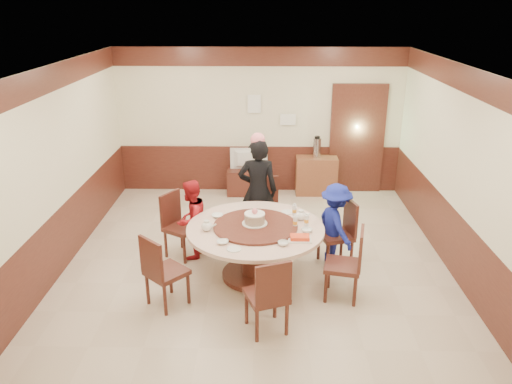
{
  "coord_description": "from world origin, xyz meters",
  "views": [
    {
      "loc": [
        0.11,
        -6.51,
        3.59
      ],
      "look_at": [
        -0.01,
        -0.03,
        1.1
      ],
      "focal_mm": 35.0,
      "sensor_mm": 36.0,
      "label": 1
    }
  ],
  "objects_px": {
    "birthday_cake": "(255,218)",
    "side_cabinet": "(316,175)",
    "banquet_table": "(255,241)",
    "person_blue": "(335,225)",
    "television": "(249,159)",
    "thermos": "(317,148)",
    "person_standing": "(258,191)",
    "tv_stand": "(249,182)",
    "person_red": "(191,220)",
    "shrimp_platter": "(300,238)"
  },
  "relations": [
    {
      "from": "person_red",
      "to": "tv_stand",
      "type": "xyz_separation_m",
      "value": [
        0.76,
        2.62,
        -0.35
      ]
    },
    {
      "from": "person_red",
      "to": "thermos",
      "type": "relative_size",
      "value": 3.15
    },
    {
      "from": "side_cabinet",
      "to": "thermos",
      "type": "relative_size",
      "value": 2.11
    },
    {
      "from": "person_standing",
      "to": "person_blue",
      "type": "relative_size",
      "value": 1.37
    },
    {
      "from": "television",
      "to": "thermos",
      "type": "distance_m",
      "value": 1.33
    },
    {
      "from": "birthday_cake",
      "to": "person_standing",
      "type": "bearing_deg",
      "value": 88.7
    },
    {
      "from": "side_cabinet",
      "to": "thermos",
      "type": "bearing_deg",
      "value": 180.0
    },
    {
      "from": "banquet_table",
      "to": "shrimp_platter",
      "type": "relative_size",
      "value": 6.18
    },
    {
      "from": "television",
      "to": "side_cabinet",
      "type": "xyz_separation_m",
      "value": [
        1.32,
        0.03,
        -0.34
      ]
    },
    {
      "from": "side_cabinet",
      "to": "thermos",
      "type": "distance_m",
      "value": 0.57
    },
    {
      "from": "person_standing",
      "to": "side_cabinet",
      "type": "distance_m",
      "value": 2.41
    },
    {
      "from": "tv_stand",
      "to": "person_standing",
      "type": "bearing_deg",
      "value": -84.33
    },
    {
      "from": "person_red",
      "to": "thermos",
      "type": "bearing_deg",
      "value": 169.31
    },
    {
      "from": "banquet_table",
      "to": "thermos",
      "type": "distance_m",
      "value": 3.43
    },
    {
      "from": "banquet_table",
      "to": "person_blue",
      "type": "xyz_separation_m",
      "value": [
        1.13,
        0.39,
        0.08
      ]
    },
    {
      "from": "birthday_cake",
      "to": "side_cabinet",
      "type": "height_order",
      "value": "birthday_cake"
    },
    {
      "from": "person_standing",
      "to": "tv_stand",
      "type": "relative_size",
      "value": 1.97
    },
    {
      "from": "banquet_table",
      "to": "person_standing",
      "type": "distance_m",
      "value": 1.17
    },
    {
      "from": "person_blue",
      "to": "birthday_cake",
      "type": "xyz_separation_m",
      "value": [
        -1.14,
        -0.35,
        0.25
      ]
    },
    {
      "from": "banquet_table",
      "to": "television",
      "type": "relative_size",
      "value": 2.54
    },
    {
      "from": "shrimp_platter",
      "to": "thermos",
      "type": "height_order",
      "value": "thermos"
    },
    {
      "from": "person_blue",
      "to": "thermos",
      "type": "height_order",
      "value": "person_blue"
    },
    {
      "from": "person_blue",
      "to": "side_cabinet",
      "type": "distance_m",
      "value": 2.83
    },
    {
      "from": "side_cabinet",
      "to": "tv_stand",
      "type": "bearing_deg",
      "value": -178.7
    },
    {
      "from": "person_red",
      "to": "birthday_cake",
      "type": "relative_size",
      "value": 3.49
    },
    {
      "from": "television",
      "to": "thermos",
      "type": "relative_size",
      "value": 1.92
    },
    {
      "from": "thermos",
      "to": "birthday_cake",
      "type": "bearing_deg",
      "value": -109.64
    },
    {
      "from": "birthday_cake",
      "to": "thermos",
      "type": "relative_size",
      "value": 0.9
    },
    {
      "from": "person_standing",
      "to": "television",
      "type": "bearing_deg",
      "value": -85.31
    },
    {
      "from": "person_red",
      "to": "birthday_cake",
      "type": "height_order",
      "value": "person_red"
    },
    {
      "from": "birthday_cake",
      "to": "television",
      "type": "bearing_deg",
      "value": 93.26
    },
    {
      "from": "person_standing",
      "to": "television",
      "type": "relative_size",
      "value": 2.29
    },
    {
      "from": "person_standing",
      "to": "thermos",
      "type": "relative_size",
      "value": 4.4
    },
    {
      "from": "person_standing",
      "to": "side_cabinet",
      "type": "xyz_separation_m",
      "value": [
        1.12,
        2.08,
        -0.46
      ]
    },
    {
      "from": "person_red",
      "to": "shrimp_platter",
      "type": "relative_size",
      "value": 3.98
    },
    {
      "from": "person_blue",
      "to": "television",
      "type": "xyz_separation_m",
      "value": [
        -1.32,
        2.79,
        0.1
      ]
    },
    {
      "from": "person_standing",
      "to": "person_red",
      "type": "relative_size",
      "value": 1.4
    },
    {
      "from": "person_standing",
      "to": "person_blue",
      "type": "xyz_separation_m",
      "value": [
        1.12,
        -0.74,
        -0.23
      ]
    },
    {
      "from": "tv_stand",
      "to": "birthday_cake",
      "type": "bearing_deg",
      "value": -86.74
    },
    {
      "from": "person_standing",
      "to": "banquet_table",
      "type": "bearing_deg",
      "value": 88.33
    },
    {
      "from": "person_standing",
      "to": "person_red",
      "type": "height_order",
      "value": "person_standing"
    },
    {
      "from": "television",
      "to": "side_cabinet",
      "type": "height_order",
      "value": "television"
    },
    {
      "from": "person_blue",
      "to": "side_cabinet",
      "type": "height_order",
      "value": "person_blue"
    },
    {
      "from": "person_red",
      "to": "side_cabinet",
      "type": "height_order",
      "value": "person_red"
    },
    {
      "from": "banquet_table",
      "to": "side_cabinet",
      "type": "relative_size",
      "value": 2.32
    },
    {
      "from": "person_standing",
      "to": "tv_stand",
      "type": "distance_m",
      "value": 2.14
    },
    {
      "from": "person_red",
      "to": "side_cabinet",
      "type": "bearing_deg",
      "value": 169.16
    },
    {
      "from": "birthday_cake",
      "to": "thermos",
      "type": "bearing_deg",
      "value": 70.36
    },
    {
      "from": "person_standing",
      "to": "birthday_cake",
      "type": "bearing_deg",
      "value": 87.73
    },
    {
      "from": "banquet_table",
      "to": "person_standing",
      "type": "relative_size",
      "value": 1.11
    }
  ]
}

